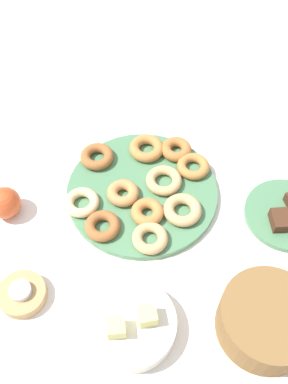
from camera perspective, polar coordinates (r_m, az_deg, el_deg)
The scene contains 22 objects.
ground_plane at distance 1.09m, azimuth -0.26°, elevation -0.20°, with size 2.40×2.40×0.00m, color white.
donut_plate at distance 1.08m, azimuth -0.26°, elevation 0.08°, with size 0.38×0.38×0.02m, color #4C7F56.
donut_0 at distance 1.03m, azimuth 5.20°, elevation -2.41°, with size 0.09×0.09×0.03m, color tan.
donut_1 at distance 1.14m, azimuth 4.36°, elevation 5.76°, with size 0.08×0.08×0.03m, color #AD6B33.
donut_2 at distance 1.08m, azimuth 2.68°, elevation 1.56°, with size 0.09×0.09×0.02m, color tan.
donut_3 at distance 1.14m, azimuth 0.34°, elevation 5.92°, with size 0.09×0.09×0.03m, color #BC7A3D.
donut_4 at distance 1.02m, azimuth 0.69°, elevation -2.70°, with size 0.08×0.08×0.03m, color #BC7A3D.
donut_5 at distance 1.13m, azimuth -6.34°, elevation 4.77°, with size 0.09×0.09×0.03m, color #995B2D.
donut_6 at distance 1.05m, azimuth -8.38°, elevation -1.39°, with size 0.09×0.09×0.02m, color #EABC84.
donut_7 at distance 1.05m, azimuth -2.86°, elevation -0.14°, with size 0.08×0.08×0.03m, color #C6844C.
donut_8 at distance 1.11m, azimuth 6.65°, elevation 3.45°, with size 0.09×0.09×0.02m, color #BC7A3D.
donut_9 at distance 1.01m, azimuth -5.61°, elevation -4.55°, with size 0.08×0.08×0.02m, color #995B2D.
donut_10 at distance 0.99m, azimuth 0.81°, elevation -6.22°, with size 0.08×0.08×0.02m, color tan.
cake_plate at distance 1.10m, azimuth 18.64°, elevation -2.88°, with size 0.21×0.21×0.02m, color #4C7F56.
brownie_far at distance 1.06m, azimuth 18.16°, elevation -3.60°, with size 0.05×0.05×0.03m, color #472819.
candle_holder at distance 0.98m, azimuth -16.04°, elevation -13.09°, with size 0.10×0.10×0.03m, color tan.
tealight at distance 0.96m, azimuth -16.33°, elevation -12.61°, with size 0.05×0.05×0.01m, color silver.
basket at distance 0.93m, azimuth 16.20°, elevation -16.24°, with size 0.20×0.20×0.09m, color brown.
fruit_bowl at distance 0.91m, azimuth -1.64°, elevation -17.42°, with size 0.18×0.18×0.04m, color silver.
melon_chunk_left at distance 0.88m, azimuth 0.47°, elevation -16.29°, with size 0.04×0.04×0.04m, color #DBD67A.
melon_chunk_right at distance 0.87m, azimuth -3.76°, elevation -17.76°, with size 0.04×0.04×0.04m, color #DBD67A.
apple at distance 1.08m, azimuth -18.26°, elevation -1.19°, with size 0.08×0.08×0.08m, color #CC4C23.
Camera 1 is at (0.10, 0.62, 0.89)m, focal length 39.60 mm.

